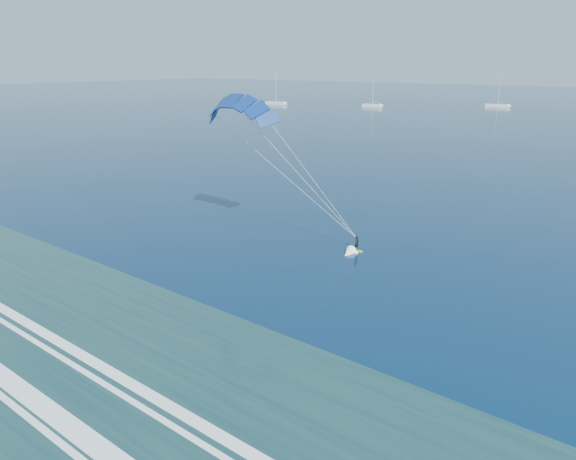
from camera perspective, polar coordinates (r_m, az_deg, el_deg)
The scene contains 4 objects.
kitesurfer_rig at distance 47.02m, azimuth 0.74°, elevation 6.70°, with size 15.39×8.76×15.54m.
sailboat_0 at distance 229.88m, azimuth -1.33°, elevation 13.93°, with size 10.23×2.40×13.70m.
sailboat_1 at distance 219.41m, azimuth 9.35°, elevation 13.51°, with size 8.35×2.40×11.52m.
sailboat_2 at distance 232.44m, azimuth 22.26°, elevation 12.68°, with size 9.29×2.40×12.44m.
Camera 1 is at (30.88, -4.65, 17.04)m, focal length 32.00 mm.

